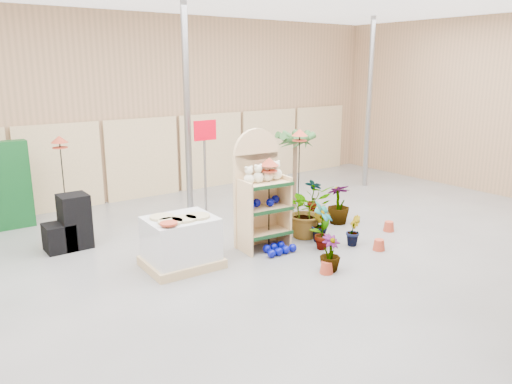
# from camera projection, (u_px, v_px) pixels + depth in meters

# --- Properties ---
(room) EXTENTS (15.20, 12.10, 4.70)m
(room) POSITION_uv_depth(u_px,v_px,m) (262.00, 131.00, 8.24)
(room) COLOR slate
(room) RESTS_ON ground
(display_shelf) EXTENTS (0.95, 0.64, 2.18)m
(display_shelf) POSITION_uv_depth(u_px,v_px,m) (259.00, 194.00, 9.06)
(display_shelf) COLOR tan
(display_shelf) RESTS_ON ground
(teddy_bears) EXTENTS (0.81, 0.21, 0.34)m
(teddy_bears) POSITION_uv_depth(u_px,v_px,m) (264.00, 174.00, 8.90)
(teddy_bears) COLOR white
(teddy_bears) RESTS_ON display_shelf
(gazing_balls_shelf) EXTENTS (0.80, 0.27, 0.15)m
(gazing_balls_shelf) POSITION_uv_depth(u_px,v_px,m) (263.00, 203.00, 9.00)
(gazing_balls_shelf) COLOR #050B90
(gazing_balls_shelf) RESTS_ON display_shelf
(gazing_balls_floor) EXTENTS (0.63, 0.39, 0.15)m
(gazing_balls_floor) POSITION_uv_depth(u_px,v_px,m) (279.00, 249.00, 8.91)
(gazing_balls_floor) COLOR #050B90
(gazing_balls_floor) RESTS_ON ground
(pallet_stack) EXTENTS (1.23, 1.04, 0.89)m
(pallet_stack) POSITION_uv_depth(u_px,v_px,m) (181.00, 242.00, 8.24)
(pallet_stack) COLOR tan
(pallet_stack) RESTS_ON ground
(charcoal_planters) EXTENTS (0.80, 0.50, 1.00)m
(charcoal_planters) POSITION_uv_depth(u_px,v_px,m) (70.00, 226.00, 9.07)
(charcoal_planters) COLOR black
(charcoal_planters) RESTS_ON ground
(offer_sign) EXTENTS (0.50, 0.08, 2.20)m
(offer_sign) POSITION_uv_depth(u_px,v_px,m) (205.00, 152.00, 10.08)
(offer_sign) COLOR gray
(offer_sign) RESTS_ON ground
(bird_table_front) EXTENTS (0.34, 0.34, 1.67)m
(bird_table_front) POSITION_uv_depth(u_px,v_px,m) (269.00, 165.00, 8.87)
(bird_table_front) COLOR black
(bird_table_front) RESTS_ON ground
(bird_table_right) EXTENTS (0.34, 0.34, 1.98)m
(bird_table_right) POSITION_uv_depth(u_px,v_px,m) (300.00, 136.00, 10.37)
(bird_table_right) COLOR black
(bird_table_right) RESTS_ON ground
(bird_table_back) EXTENTS (0.34, 0.34, 1.90)m
(bird_table_back) POSITION_uv_depth(u_px,v_px,m) (60.00, 143.00, 9.97)
(bird_table_back) COLOR black
(bird_table_back) RESTS_ON ground
(palm) EXTENTS (0.70, 0.70, 1.91)m
(palm) POSITION_uv_depth(u_px,v_px,m) (295.00, 139.00, 11.30)
(palm) COLOR brown
(palm) RESTS_ON ground
(potted_plant_0) EXTENTS (0.56, 0.47, 0.89)m
(potted_plant_0) POSITION_uv_depth(u_px,v_px,m) (322.00, 226.00, 9.00)
(potted_plant_0) COLOR #2D5B29
(potted_plant_0) RESTS_ON ground
(potted_plant_1) EXTENTS (0.36, 0.42, 0.68)m
(potted_plant_1) POSITION_uv_depth(u_px,v_px,m) (321.00, 225.00, 9.40)
(potted_plant_1) COLOR #2D5B29
(potted_plant_1) RESTS_ON ground
(potted_plant_2) EXTENTS (1.07, 0.97, 1.06)m
(potted_plant_2) POSITION_uv_depth(u_px,v_px,m) (306.00, 210.00, 9.67)
(potted_plant_2) COLOR #2D5B29
(potted_plant_2) RESTS_ON ground
(potted_plant_3) EXTENTS (0.60, 0.60, 0.85)m
(potted_plant_3) POSITION_uv_depth(u_px,v_px,m) (339.00, 204.00, 10.51)
(potted_plant_3) COLOR #2D5B29
(potted_plant_3) RESTS_ON ground
(potted_plant_4) EXTENTS (0.42, 0.48, 0.77)m
(potted_plant_4) POSITION_uv_depth(u_px,v_px,m) (313.00, 195.00, 11.39)
(potted_plant_4) COLOR #2D5B29
(potted_plant_4) RESTS_ON ground
(potted_plant_5) EXTENTS (0.37, 0.42, 0.66)m
(potted_plant_5) POSITION_uv_depth(u_px,v_px,m) (272.00, 222.00, 9.63)
(potted_plant_5) COLOR #2D5B29
(potted_plant_5) RESTS_ON ground
(potted_plant_6) EXTENTS (0.83, 0.94, 1.00)m
(potted_plant_6) POSITION_uv_depth(u_px,v_px,m) (275.00, 197.00, 10.80)
(potted_plant_6) COLOR #2D5B29
(potted_plant_6) RESTS_ON ground
(potted_plant_7) EXTENTS (0.37, 0.37, 0.60)m
(potted_plant_7) POSITION_uv_depth(u_px,v_px,m) (330.00, 253.00, 8.09)
(potted_plant_7) COLOR #2D5B29
(potted_plant_7) RESTS_ON ground
(potted_plant_9) EXTENTS (0.40, 0.39, 0.57)m
(potted_plant_9) POSITION_uv_depth(u_px,v_px,m) (353.00, 230.00, 9.27)
(potted_plant_9) COLOR #2D5B29
(potted_plant_9) RESTS_ON ground
(potted_plant_11) EXTENTS (0.59, 0.59, 0.76)m
(potted_plant_11) POSITION_uv_depth(u_px,v_px,m) (255.00, 203.00, 10.73)
(potted_plant_11) COLOR #2D5B29
(potted_plant_11) RESTS_ON ground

